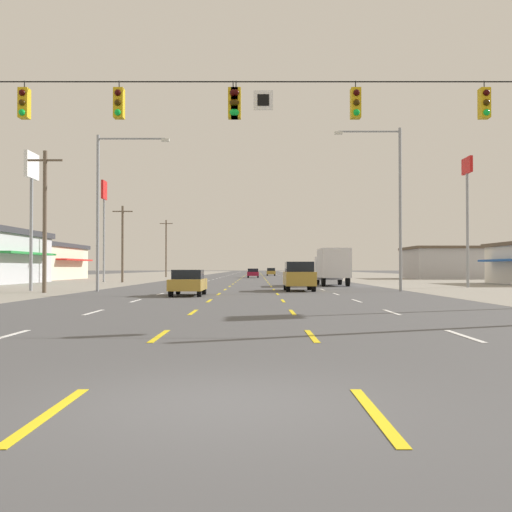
{
  "coord_description": "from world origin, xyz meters",
  "views": [
    {
      "loc": [
        0.47,
        -7.11,
        1.57
      ],
      "look_at": [
        0.51,
        59.2,
        2.85
      ],
      "focal_mm": 43.08,
      "sensor_mm": 36.0,
      "label": 1
    }
  ],
  "objects_px": {
    "pole_sign_right_row_1": "(467,192)",
    "suv_inner_right_near": "(299,276)",
    "sedan_inner_left_nearest": "(188,282)",
    "streetlight_right_row_0": "(393,197)",
    "pole_sign_left_row_2": "(104,207)",
    "pole_sign_left_row_1": "(31,185)",
    "sedan_center_turn_midfar": "(253,273)",
    "box_truck_far_right_mid": "(332,265)",
    "hatchback_inner_right_far": "(271,272)",
    "streetlight_left_row_0": "(105,200)"
  },
  "relations": [
    {
      "from": "pole_sign_right_row_1",
      "to": "suv_inner_right_near",
      "type": "bearing_deg",
      "value": -153.04
    },
    {
      "from": "sedan_inner_left_nearest",
      "to": "suv_inner_right_near",
      "type": "xyz_separation_m",
      "value": [
        6.78,
        7.22,
        0.27
      ]
    },
    {
      "from": "streetlight_right_row_0",
      "to": "pole_sign_left_row_2",
      "type": "bearing_deg",
      "value": 133.9
    },
    {
      "from": "pole_sign_left_row_1",
      "to": "pole_sign_left_row_2",
      "type": "bearing_deg",
      "value": 93.45
    },
    {
      "from": "sedan_inner_left_nearest",
      "to": "suv_inner_right_near",
      "type": "relative_size",
      "value": 0.92
    },
    {
      "from": "sedan_inner_left_nearest",
      "to": "pole_sign_left_row_1",
      "type": "xyz_separation_m",
      "value": [
        -11.53,
        7.15,
        6.5
      ]
    },
    {
      "from": "pole_sign_left_row_2",
      "to": "streetlight_right_row_0",
      "type": "height_order",
      "value": "pole_sign_left_row_2"
    },
    {
      "from": "sedan_center_turn_midfar",
      "to": "streetlight_right_row_0",
      "type": "relative_size",
      "value": 0.41
    },
    {
      "from": "box_truck_far_right_mid",
      "to": "pole_sign_left_row_2",
      "type": "xyz_separation_m",
      "value": [
        -23.68,
        14.33,
        6.57
      ]
    },
    {
      "from": "sedan_inner_left_nearest",
      "to": "pole_sign_left_row_1",
      "type": "distance_m",
      "value": 15.05
    },
    {
      "from": "hatchback_inner_right_far",
      "to": "pole_sign_left_row_1",
      "type": "relative_size",
      "value": 0.41
    },
    {
      "from": "pole_sign_left_row_1",
      "to": "hatchback_inner_right_far",
      "type": "bearing_deg",
      "value": 77.13
    },
    {
      "from": "sedan_inner_left_nearest",
      "to": "box_truck_far_right_mid",
      "type": "bearing_deg",
      "value": 61.27
    },
    {
      "from": "box_truck_far_right_mid",
      "to": "pole_sign_right_row_1",
      "type": "relative_size",
      "value": 0.69
    },
    {
      "from": "suv_inner_right_near",
      "to": "sedan_inner_left_nearest",
      "type": "bearing_deg",
      "value": -133.19
    },
    {
      "from": "sedan_center_turn_midfar",
      "to": "pole_sign_right_row_1",
      "type": "distance_m",
      "value": 51.24
    },
    {
      "from": "hatchback_inner_right_far",
      "to": "suv_inner_right_near",
      "type": "bearing_deg",
      "value": -90.03
    },
    {
      "from": "streetlight_left_row_0",
      "to": "streetlight_right_row_0",
      "type": "relative_size",
      "value": 0.96
    },
    {
      "from": "hatchback_inner_right_far",
      "to": "box_truck_far_right_mid",
      "type": "bearing_deg",
      "value": -86.87
    },
    {
      "from": "pole_sign_left_row_1",
      "to": "pole_sign_left_row_2",
      "type": "relative_size",
      "value": 0.84
    },
    {
      "from": "pole_sign_left_row_2",
      "to": "streetlight_left_row_0",
      "type": "height_order",
      "value": "pole_sign_left_row_2"
    },
    {
      "from": "pole_sign_right_row_1",
      "to": "hatchback_inner_right_far",
      "type": "bearing_deg",
      "value": 100.81
    },
    {
      "from": "suv_inner_right_near",
      "to": "pole_sign_right_row_1",
      "type": "xyz_separation_m",
      "value": [
        14.0,
        7.12,
        6.59
      ]
    },
    {
      "from": "box_truck_far_right_mid",
      "to": "hatchback_inner_right_far",
      "type": "relative_size",
      "value": 1.85
    },
    {
      "from": "pole_sign_left_row_1",
      "to": "streetlight_right_row_0",
      "type": "xyz_separation_m",
      "value": [
        24.62,
        -0.81,
        -0.93
      ]
    },
    {
      "from": "box_truck_far_right_mid",
      "to": "streetlight_right_row_0",
      "type": "bearing_deg",
      "value": -78.9
    },
    {
      "from": "sedan_inner_left_nearest",
      "to": "pole_sign_left_row_2",
      "type": "xyz_separation_m",
      "value": [
        -13.13,
        33.59,
        7.65
      ]
    },
    {
      "from": "pole_sign_right_row_1",
      "to": "streetlight_right_row_0",
      "type": "bearing_deg",
      "value": -133.88
    },
    {
      "from": "box_truck_far_right_mid",
      "to": "streetlight_right_row_0",
      "type": "relative_size",
      "value": 0.66
    },
    {
      "from": "pole_sign_right_row_1",
      "to": "pole_sign_left_row_2",
      "type": "bearing_deg",
      "value": 150.42
    },
    {
      "from": "streetlight_left_row_0",
      "to": "box_truck_far_right_mid",
      "type": "bearing_deg",
      "value": 37.49
    },
    {
      "from": "box_truck_far_right_mid",
      "to": "pole_sign_left_row_1",
      "type": "height_order",
      "value": "pole_sign_left_row_1"
    },
    {
      "from": "suv_inner_right_near",
      "to": "pole_sign_left_row_2",
      "type": "relative_size",
      "value": 0.43
    },
    {
      "from": "streetlight_right_row_0",
      "to": "sedan_inner_left_nearest",
      "type": "bearing_deg",
      "value": -154.14
    },
    {
      "from": "sedan_inner_left_nearest",
      "to": "streetlight_right_row_0",
      "type": "bearing_deg",
      "value": 25.86
    },
    {
      "from": "pole_sign_left_row_2",
      "to": "pole_sign_right_row_1",
      "type": "height_order",
      "value": "pole_sign_left_row_2"
    },
    {
      "from": "sedan_inner_left_nearest",
      "to": "sedan_center_turn_midfar",
      "type": "distance_m",
      "value": 62.13
    },
    {
      "from": "suv_inner_right_near",
      "to": "pole_sign_right_row_1",
      "type": "relative_size",
      "value": 0.47
    },
    {
      "from": "pole_sign_left_row_1",
      "to": "streetlight_right_row_0",
      "type": "relative_size",
      "value": 0.86
    },
    {
      "from": "hatchback_inner_right_far",
      "to": "pole_sign_left_row_2",
      "type": "relative_size",
      "value": 0.35
    },
    {
      "from": "pole_sign_left_row_2",
      "to": "pole_sign_right_row_1",
      "type": "xyz_separation_m",
      "value": [
        33.91,
        -19.24,
        -0.79
      ]
    },
    {
      "from": "sedan_center_turn_midfar",
      "to": "streetlight_left_row_0",
      "type": "xyz_separation_m",
      "value": [
        -9.64,
        -55.7,
        5.37
      ]
    },
    {
      "from": "sedan_inner_left_nearest",
      "to": "suv_inner_right_near",
      "type": "distance_m",
      "value": 9.9
    },
    {
      "from": "hatchback_inner_right_far",
      "to": "sedan_center_turn_midfar",
      "type": "bearing_deg",
      "value": -97.74
    },
    {
      "from": "hatchback_inner_right_far",
      "to": "sedan_inner_left_nearest",
      "type": "bearing_deg",
      "value": -94.46
    },
    {
      "from": "streetlight_right_row_0",
      "to": "hatchback_inner_right_far",
      "type": "bearing_deg",
      "value": 94.42
    },
    {
      "from": "sedan_center_turn_midfar",
      "to": "streetlight_left_row_0",
      "type": "relative_size",
      "value": 0.43
    },
    {
      "from": "pole_sign_left_row_2",
      "to": "streetlight_right_row_0",
      "type": "bearing_deg",
      "value": -46.1
    },
    {
      "from": "hatchback_inner_right_far",
      "to": "streetlight_right_row_0",
      "type": "xyz_separation_m",
      "value": [
        6.27,
        -81.11,
        5.55
      ]
    },
    {
      "from": "sedan_center_turn_midfar",
      "to": "pole_sign_right_row_1",
      "type": "bearing_deg",
      "value": -69.94
    }
  ]
}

